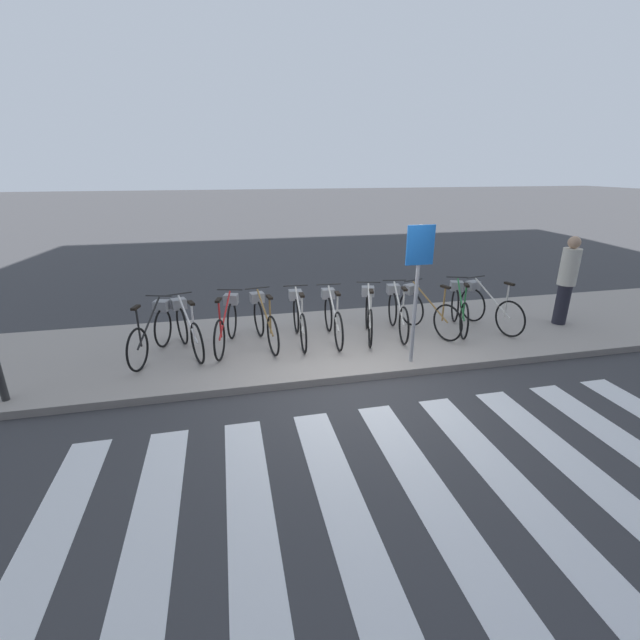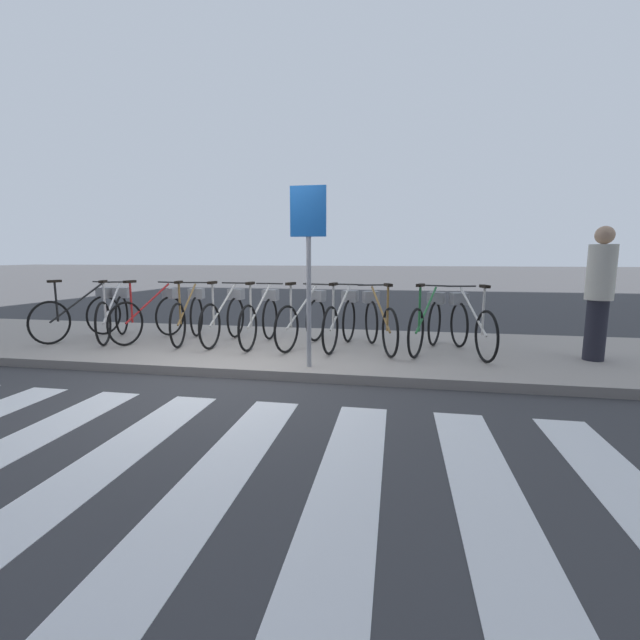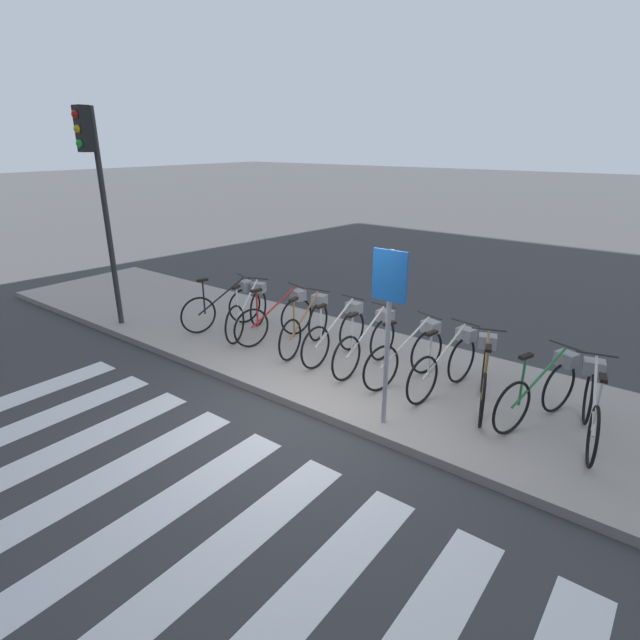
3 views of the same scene
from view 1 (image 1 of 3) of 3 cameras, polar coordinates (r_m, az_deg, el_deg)
name	(u,v)px [view 1 (image 1 of 3)]	position (r m, az deg, el deg)	size (l,w,h in m)	color
ground_plane	(357,382)	(6.73, 4.97, -8.25)	(120.00, 120.00, 0.00)	#38383A
sidewalk	(332,340)	(8.08, 1.64, -2.73)	(17.61, 3.17, 0.12)	#9E9389
parked_bicycle_0	(153,331)	(7.69, -21.40, -1.33)	(0.61, 1.60, 1.01)	black
parked_bicycle_1	(187,327)	(7.66, -17.29, -0.90)	(0.66, 1.58, 1.01)	black
parked_bicycle_2	(227,323)	(7.70, -12.31, -0.35)	(0.56, 1.61, 1.01)	black
parked_bicycle_3	(264,320)	(7.72, -7.49, 0.01)	(0.46, 1.64, 1.01)	black
parked_bicycle_4	(299,317)	(7.80, -2.85, 0.37)	(0.46, 1.65, 1.01)	black
parked_bicycle_5	(332,316)	(7.88, 1.65, 0.59)	(0.46, 1.65, 1.01)	black
parked_bicycle_6	(369,313)	(8.07, 6.50, 0.94)	(0.59, 1.60, 1.01)	black
parked_bicycle_7	(397,310)	(8.29, 10.25, 1.26)	(0.46, 1.64, 1.01)	black
parked_bicycle_8	(425,309)	(8.47, 13.88, 1.39)	(0.66, 1.58, 1.01)	black
parked_bicycle_9	(459,306)	(8.83, 18.04, 1.73)	(0.67, 1.57, 1.01)	black
parked_bicycle_10	(487,306)	(9.08, 21.41, 1.81)	(0.54, 1.62, 1.01)	black
pedestrian	(567,279)	(9.82, 30.08, 4.80)	(0.34, 0.34, 1.78)	#23232D
sign_post	(418,272)	(6.77, 12.94, 6.31)	(0.44, 0.07, 2.22)	#99999E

